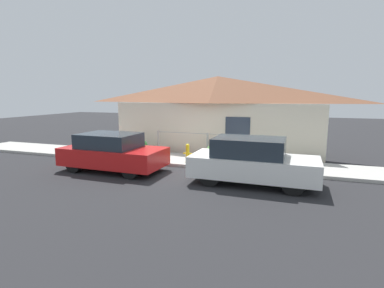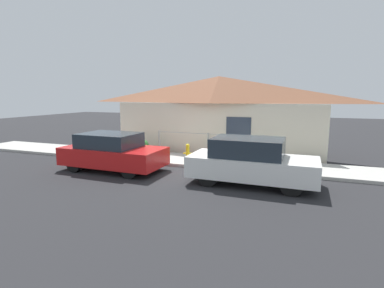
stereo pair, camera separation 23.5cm
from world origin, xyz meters
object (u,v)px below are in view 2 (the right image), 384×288
car_right (251,162)px  fire_hydrant (188,152)px  potted_plant_near_hydrant (213,151)px  potted_plant_by_fence (143,145)px  potted_plant_corner (252,156)px  car_left (113,152)px

car_right → fire_hydrant: (-2.82, 1.76, -0.22)m
car_right → potted_plant_near_hydrant: 3.35m
fire_hydrant → potted_plant_by_fence: bearing=157.3°
potted_plant_near_hydrant → potted_plant_corner: 1.71m
potted_plant_near_hydrant → fire_hydrant: bearing=-131.2°
potted_plant_by_fence → potted_plant_corner: (5.15, -0.43, -0.07)m
potted_plant_corner → car_left: bearing=-153.1°
car_right → fire_hydrant: car_right is taller
car_right → potted_plant_by_fence: car_right is taller
car_left → potted_plant_by_fence: size_ratio=6.24×
potted_plant_near_hydrant → car_right: bearing=-52.5°
fire_hydrant → car_left: bearing=-143.1°
potted_plant_by_fence → car_left: bearing=-83.4°
potted_plant_by_fence → car_right: bearing=-27.6°
car_left → car_right: bearing=1.3°
fire_hydrant → potted_plant_near_hydrant: bearing=48.8°
fire_hydrant → potted_plant_corner: size_ratio=1.53×
car_right → potted_plant_corner: 2.49m
car_left → potted_plant_corner: car_left is taller
fire_hydrant → car_right: bearing=-31.9°
car_left → car_right: size_ratio=0.97×
potted_plant_corner → fire_hydrant: bearing=-164.4°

